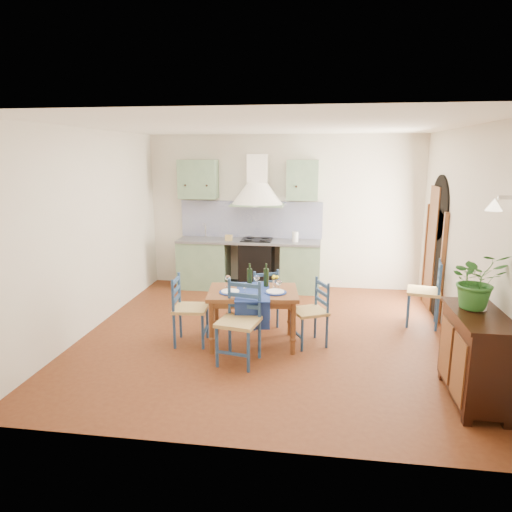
# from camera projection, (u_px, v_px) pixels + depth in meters

# --- Properties ---
(floor) EXTENTS (5.00, 5.00, 0.00)m
(floor) POSITION_uv_depth(u_px,v_px,m) (267.00, 335.00, 6.32)
(floor) COLOR #4F2211
(floor) RESTS_ON ground
(back_wall) EXTENTS (5.00, 0.96, 2.80)m
(back_wall) POSITION_uv_depth(u_px,v_px,m) (257.00, 232.00, 8.36)
(back_wall) COLOR beige
(back_wall) RESTS_ON ground
(right_wall) EXTENTS (0.26, 5.00, 2.80)m
(right_wall) POSITION_uv_depth(u_px,v_px,m) (460.00, 242.00, 5.95)
(right_wall) COLOR beige
(right_wall) RESTS_ON ground
(left_wall) EXTENTS (0.04, 5.00, 2.80)m
(left_wall) POSITION_uv_depth(u_px,v_px,m) (89.00, 231.00, 6.35)
(left_wall) COLOR beige
(left_wall) RESTS_ON ground
(ceiling) EXTENTS (5.00, 5.00, 0.01)m
(ceiling) POSITION_uv_depth(u_px,v_px,m) (268.00, 125.00, 5.70)
(ceiling) COLOR white
(ceiling) RESTS_ON back_wall
(dining_table) EXTENTS (1.23, 0.95, 1.05)m
(dining_table) POSITION_uv_depth(u_px,v_px,m) (253.00, 297.00, 5.90)
(dining_table) COLOR brown
(dining_table) RESTS_ON ground
(chair_near) EXTENTS (0.54, 0.54, 0.98)m
(chair_near) POSITION_uv_depth(u_px,v_px,m) (240.00, 322.00, 5.42)
(chair_near) COLOR navy
(chair_near) RESTS_ON ground
(chair_far) EXTENTS (0.54, 0.54, 0.86)m
(chair_far) POSITION_uv_depth(u_px,v_px,m) (263.00, 296.00, 6.58)
(chair_far) COLOR navy
(chair_far) RESTS_ON ground
(chair_left) EXTENTS (0.46, 0.46, 0.92)m
(chair_left) POSITION_uv_depth(u_px,v_px,m) (188.00, 309.00, 5.96)
(chair_left) COLOR navy
(chair_left) RESTS_ON ground
(chair_right) EXTENTS (0.54, 0.54, 0.87)m
(chair_right) POSITION_uv_depth(u_px,v_px,m) (312.00, 312.00, 5.93)
(chair_right) COLOR navy
(chair_right) RESTS_ON ground
(chair_spare) EXTENTS (0.54, 0.54, 0.97)m
(chair_spare) POSITION_uv_depth(u_px,v_px,m) (426.00, 292.00, 6.59)
(chair_spare) COLOR navy
(chair_spare) RESTS_ON ground
(sideboard) EXTENTS (0.50, 1.05, 0.94)m
(sideboard) POSITION_uv_depth(u_px,v_px,m) (476.00, 354.00, 4.53)
(sideboard) COLOR black
(sideboard) RESTS_ON ground
(potted_plant) EXTENTS (0.58, 0.52, 0.59)m
(potted_plant) POSITION_uv_depth(u_px,v_px,m) (477.00, 280.00, 4.54)
(potted_plant) COLOR #296626
(potted_plant) RESTS_ON sideboard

